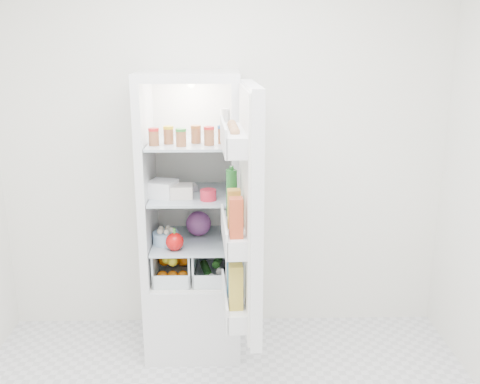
{
  "coord_description": "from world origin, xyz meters",
  "views": [
    {
      "loc": [
        0.03,
        -2.02,
        1.98
      ],
      "look_at": [
        0.1,
        0.95,
        1.13
      ],
      "focal_mm": 40.0,
      "sensor_mm": 36.0,
      "label": 1
    }
  ],
  "objects_px": {
    "refrigerator": "(194,248)",
    "mushroom_bowl": "(166,238)",
    "red_cabbage": "(199,223)",
    "fridge_door": "(245,217)"
  },
  "relations": [
    {
      "from": "mushroom_bowl",
      "to": "fridge_door",
      "type": "height_order",
      "value": "fridge_door"
    },
    {
      "from": "fridge_door",
      "to": "refrigerator",
      "type": "bearing_deg",
      "value": 23.22
    },
    {
      "from": "red_cabbage",
      "to": "fridge_door",
      "type": "distance_m",
      "value": 0.76
    },
    {
      "from": "refrigerator",
      "to": "red_cabbage",
      "type": "xyz_separation_m",
      "value": [
        0.03,
        0.02,
        0.16
      ]
    },
    {
      "from": "red_cabbage",
      "to": "fridge_door",
      "type": "bearing_deg",
      "value": -66.64
    },
    {
      "from": "red_cabbage",
      "to": "mushroom_bowl",
      "type": "relative_size",
      "value": 1.01
    },
    {
      "from": "red_cabbage",
      "to": "refrigerator",
      "type": "bearing_deg",
      "value": -151.84
    },
    {
      "from": "refrigerator",
      "to": "mushroom_bowl",
      "type": "bearing_deg",
      "value": -142.86
    },
    {
      "from": "refrigerator",
      "to": "mushroom_bowl",
      "type": "xyz_separation_m",
      "value": [
        -0.16,
        -0.12,
        0.12
      ]
    },
    {
      "from": "refrigerator",
      "to": "mushroom_bowl",
      "type": "relative_size",
      "value": 11.22
    }
  ]
}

